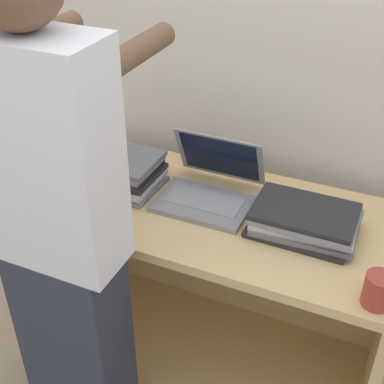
{
  "coord_description": "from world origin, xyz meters",
  "views": [
    {
      "loc": [
        0.62,
        -1.16,
        1.91
      ],
      "look_at": [
        0.0,
        0.23,
        0.91
      ],
      "focal_mm": 50.0,
      "sensor_mm": 36.0,
      "label": 1
    }
  ],
  "objects": [
    {
      "name": "wall_back",
      "position": [
        0.0,
        0.75,
        1.2
      ],
      "size": [
        8.0,
        0.05,
        2.4
      ],
      "color": "beige",
      "rests_on": "ground_plane"
    },
    {
      "name": "mug",
      "position": [
        0.65,
        0.07,
        0.84
      ],
      "size": [
        0.09,
        0.09,
        0.1
      ],
      "color": "#9E382D",
      "rests_on": "cart"
    },
    {
      "name": "laptop_stack_left",
      "position": [
        -0.37,
        0.33,
        0.85
      ],
      "size": [
        0.36,
        0.25,
        0.13
      ],
      "color": "gray",
      "rests_on": "cart"
    },
    {
      "name": "laptop_open",
      "position": [
        0.0,
        0.38,
        0.84
      ],
      "size": [
        0.34,
        0.33,
        0.23
      ],
      "color": "gray",
      "rests_on": "cart"
    },
    {
      "name": "cart",
      "position": [
        0.0,
        0.4,
        0.4
      ],
      "size": [
        1.44,
        0.65,
        0.79
      ],
      "color": "tan",
      "rests_on": "ground_plane"
    },
    {
      "name": "inventory_tag",
      "position": [
        -0.37,
        0.27,
        0.92
      ],
      "size": [
        0.06,
        0.02,
        0.01
      ],
      "color": "red",
      "rests_on": "laptop_stack_left"
    },
    {
      "name": "laptop_stack_right",
      "position": [
        0.37,
        0.32,
        0.84
      ],
      "size": [
        0.37,
        0.25,
        0.09
      ],
      "color": "#232326",
      "rests_on": "cart"
    },
    {
      "name": "person",
      "position": [
        -0.26,
        -0.16,
        0.9
      ],
      "size": [
        0.4,
        0.54,
        1.77
      ],
      "color": "#2D3342",
      "rests_on": "ground_plane"
    }
  ]
}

